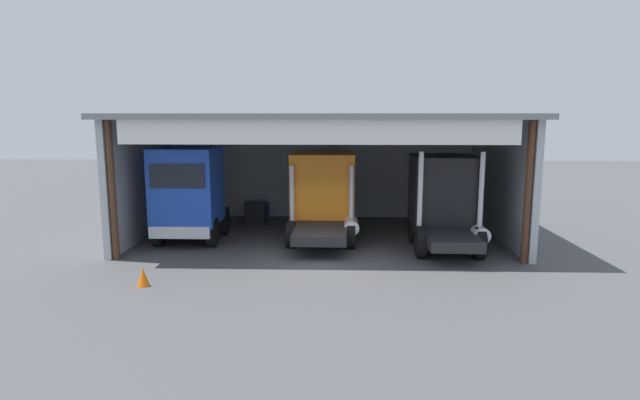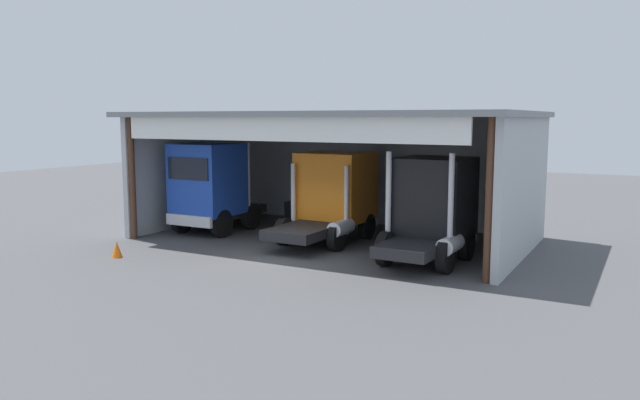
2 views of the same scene
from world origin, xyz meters
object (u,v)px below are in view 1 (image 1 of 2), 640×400
at_px(truck_blue_right_bay, 189,192).
at_px(truck_black_center_right_bay, 445,199).
at_px(tool_cart, 255,213).
at_px(oil_drum, 262,211).
at_px(truck_orange_yard_outside, 323,194).
at_px(traffic_cone, 143,277).

bearing_deg(truck_blue_right_bay, truck_black_center_right_bay, 176.36).
relative_size(truck_black_center_right_bay, tool_cart, 4.59).
distance_m(oil_drum, tool_cart, 0.88).
height_order(truck_orange_yard_outside, truck_black_center_right_bay, truck_black_center_right_bay).
height_order(oil_drum, tool_cart, tool_cart).
distance_m(truck_blue_right_bay, tool_cart, 4.37).
bearing_deg(tool_cart, truck_orange_yard_outside, -38.76).
bearing_deg(truck_orange_yard_outside, truck_black_center_right_bay, -18.58).
height_order(truck_blue_right_bay, truck_black_center_right_bay, truck_blue_right_bay).
bearing_deg(traffic_cone, oil_drum, 77.82).
distance_m(truck_black_center_right_bay, oil_drum, 9.20).
bearing_deg(traffic_cone, truck_blue_right_bay, 91.19).
relative_size(truck_black_center_right_bay, traffic_cone, 8.19).
xyz_separation_m(truck_black_center_right_bay, traffic_cone, (-9.67, -4.72, -1.58)).
xyz_separation_m(tool_cart, traffic_cone, (-1.90, -8.90, -0.22)).
bearing_deg(traffic_cone, truck_black_center_right_bay, 26.02).
relative_size(truck_orange_yard_outside, oil_drum, 6.21).
bearing_deg(truck_black_center_right_bay, tool_cart, 153.29).
bearing_deg(truck_blue_right_bay, tool_cart, -119.41).
height_order(tool_cart, traffic_cone, tool_cart).
relative_size(tool_cart, traffic_cone, 1.79).
distance_m(truck_black_center_right_bay, tool_cart, 8.93).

